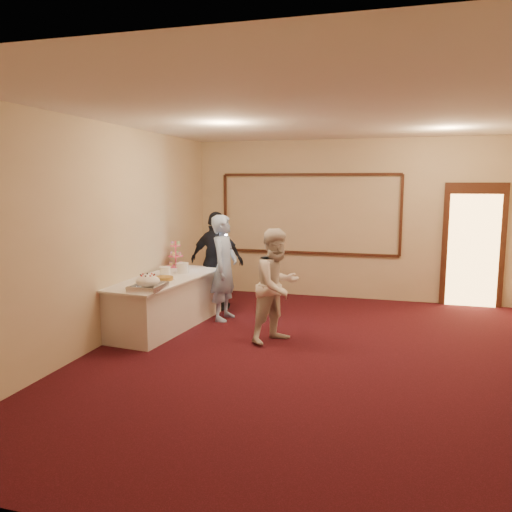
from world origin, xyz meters
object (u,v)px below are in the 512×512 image
(buffet_table, at_px, (166,302))
(woman, at_px, (277,286))
(pavlova_tray, at_px, (148,283))
(guest, at_px, (217,261))
(plate_stack_a, at_px, (165,271))
(cupcake_stand, at_px, (176,256))
(tart, at_px, (164,279))
(man, at_px, (224,268))
(plate_stack_b, at_px, (183,268))

(buffet_table, xyz_separation_m, woman, (1.81, -0.25, 0.40))
(pavlova_tray, relative_size, guest, 0.33)
(plate_stack_a, relative_size, guest, 0.10)
(cupcake_stand, distance_m, guest, 0.71)
(buffet_table, bearing_deg, guest, 72.16)
(pavlova_tray, distance_m, cupcake_stand, 1.87)
(buffet_table, height_order, plate_stack_a, plate_stack_a)
(buffet_table, xyz_separation_m, tart, (0.10, -0.25, 0.41))
(tart, bearing_deg, cupcake_stand, 106.68)
(guest, bearing_deg, tart, 87.34)
(cupcake_stand, distance_m, man, 1.04)
(woman, xyz_separation_m, guest, (-1.42, 1.47, 0.06))
(cupcake_stand, relative_size, guest, 0.29)
(buffet_table, xyz_separation_m, guest, (0.39, 1.22, 0.47))
(tart, xyz_separation_m, woman, (1.70, 0.00, -0.01))
(cupcake_stand, bearing_deg, man, -18.03)
(cupcake_stand, relative_size, plate_stack_b, 2.50)
(man, xyz_separation_m, woman, (1.08, -0.88, -0.06))
(buffet_table, bearing_deg, tart, -67.81)
(woman, bearing_deg, buffet_table, 115.03)
(cupcake_stand, relative_size, woman, 0.31)
(guest, bearing_deg, plate_stack_b, 79.04)
(plate_stack_a, height_order, tart, plate_stack_a)
(plate_stack_a, relative_size, plate_stack_b, 0.90)
(buffet_table, relative_size, guest, 1.42)
(man, bearing_deg, pavlova_tray, 162.45)
(tart, xyz_separation_m, man, (0.63, 0.88, 0.05))
(man, bearing_deg, plate_stack_a, 128.05)
(guest, bearing_deg, woman, 142.41)
(pavlova_tray, relative_size, plate_stack_a, 3.26)
(plate_stack_b, bearing_deg, tart, -90.40)
(guest, bearing_deg, man, 128.51)
(plate_stack_b, relative_size, man, 0.12)
(woman, height_order, guest, guest)
(pavlova_tray, height_order, man, man)
(plate_stack_a, bearing_deg, guest, 68.80)
(buffet_table, bearing_deg, man, 40.77)
(plate_stack_b, bearing_deg, cupcake_stand, 124.08)
(pavlova_tray, height_order, woman, woman)
(buffet_table, distance_m, man, 1.07)
(buffet_table, distance_m, cupcake_stand, 1.13)
(plate_stack_a, xyz_separation_m, tart, (0.15, -0.34, -0.04))
(woman, bearing_deg, man, 83.61)
(plate_stack_a, bearing_deg, plate_stack_b, 64.44)
(buffet_table, height_order, guest, guest)
(plate_stack_a, height_order, guest, guest)
(plate_stack_a, bearing_deg, cupcake_stand, 103.86)
(man, height_order, woman, man)
(tart, height_order, man, man)
(man, distance_m, guest, 0.68)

